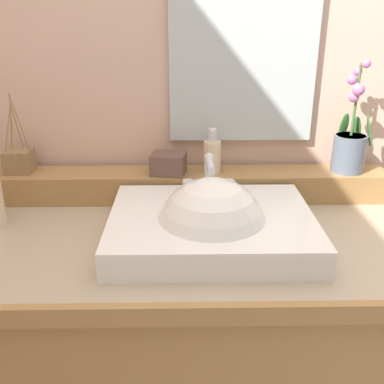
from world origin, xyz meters
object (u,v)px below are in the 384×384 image
sink_basin (211,230)px  soap_dispenser (212,156)px  potted_plant (350,145)px  reed_diffuser (19,160)px  trinket_box (168,164)px

sink_basin → soap_dispenser: soap_dispenser is taller
soap_dispenser → potted_plant: bearing=1.5°
soap_dispenser → reed_diffuser: size_ratio=0.57×
soap_dispenser → trinket_box: bearing=-178.9°
potted_plant → reed_diffuser: size_ratio=1.38×
sink_basin → soap_dispenser: 0.29m
reed_diffuser → trinket_box: bearing=-3.0°
sink_basin → potted_plant: (0.42, 0.28, 0.14)m
sink_basin → soap_dispenser: bearing=86.6°
potted_plant → trinket_box: potted_plant is taller
reed_diffuser → trinket_box: size_ratio=2.42×
trinket_box → reed_diffuser: bearing=-173.1°
sink_basin → soap_dispenser: (0.02, 0.26, 0.11)m
potted_plant → sink_basin: bearing=-146.9°
potted_plant → soap_dispenser: bearing=-178.5°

